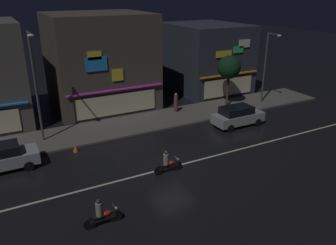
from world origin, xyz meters
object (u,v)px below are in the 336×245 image
Objects in this scene: streetlamp_west at (35,80)px; parked_car_near_kerb at (1,158)px; streetlamp_mid at (267,62)px; parked_car_trailing at (238,116)px; motorcycle_lead at (167,164)px; motorcycle_following at (101,214)px; pedestrian_on_sidewalk at (176,103)px; traffic_cone at (76,148)px.

streetlamp_west reaches higher than parked_car_near_kerb.
streetlamp_mid reaches higher than parked_car_trailing.
parked_car_near_kerb is at bearing -3.07° from parked_car_trailing.
streetlamp_mid is (20.83, -0.48, -0.62)m from streetlamp_west.
parked_car_near_kerb is at bearing -32.30° from motorcycle_lead.
parked_car_near_kerb is 9.03m from motorcycle_following.
motorcycle_following is (0.91, -11.17, -4.13)m from streetlamp_west.
motorcycle_lead is at bearing -145.68° from motorcycle_following.
streetlamp_mid is 3.56× the size of motorcycle_lead.
parked_car_near_kerb is (-2.98, -3.02, -3.90)m from streetlamp_west.
streetlamp_mid is 3.56× the size of motorcycle_following.
streetlamp_west is 1.85× the size of parked_car_near_kerb.
parked_car_trailing reaches higher than motorcycle_lead.
pedestrian_on_sidewalk is (11.75, 1.05, -3.81)m from streetlamp_west.
streetlamp_mid is at bearing 172.37° from pedestrian_on_sidewalk.
parked_car_near_kerb is 17.81m from parked_car_trailing.
parked_car_trailing is at bearing -148.64° from motorcycle_following.
traffic_cone is at bearing -6.04° from parked_car_trailing.
pedestrian_on_sidewalk is 10.71m from traffic_cone.
motorcycle_following is at bearing -151.80° from streetlamp_mid.
traffic_cone is (-19.12, -2.11, -3.87)m from streetlamp_mid.
parked_car_trailing is at bearing -6.04° from traffic_cone.
parked_car_near_kerb is at bearing -60.49° from motorcycle_following.
parked_car_trailing reaches higher than motorcycle_following.
streetlamp_mid is 7.71m from parked_car_trailing.
streetlamp_mid is 3.85× the size of pedestrian_on_sidewalk.
streetlamp_west is at bearing 123.38° from traffic_cone.
traffic_cone is (-13.09, 1.38, -0.59)m from parked_car_trailing.
pedestrian_on_sidewalk is 3.19× the size of traffic_cone.
traffic_cone is (1.71, -2.59, -4.49)m from streetlamp_west.
motorcycle_lead is 5.93m from motorcycle_following.
parked_car_trailing is (3.05, -5.03, -0.08)m from pedestrian_on_sidewalk.
motorcycle_following is (3.89, -8.15, -0.24)m from parked_car_near_kerb.
pedestrian_on_sidewalk is at bearing -164.54° from parked_car_near_kerb.
parked_car_near_kerb reaches higher than traffic_cone.
parked_car_trailing is at bearing 123.17° from pedestrian_on_sidewalk.
motorcycle_lead is (6.03, -8.17, -4.13)m from streetlamp_west.
motorcycle_lead is 1.00× the size of motorcycle_following.
streetlamp_west reaches higher than traffic_cone.
pedestrian_on_sidewalk is 10.86m from motorcycle_lead.
streetlamp_west is 4.18× the size of motorcycle_lead.
streetlamp_mid reaches higher than motorcycle_lead.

